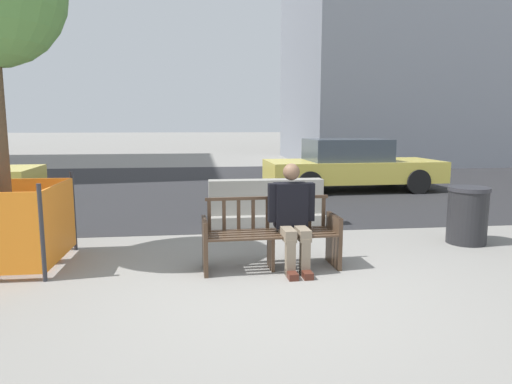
# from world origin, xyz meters

# --- Properties ---
(ground_plane) EXTENTS (200.00, 200.00, 0.00)m
(ground_plane) POSITION_xyz_m (0.00, 0.00, 0.00)
(ground_plane) COLOR gray
(street_asphalt) EXTENTS (120.00, 12.00, 0.01)m
(street_asphalt) POSITION_xyz_m (0.00, 8.70, 0.00)
(street_asphalt) COLOR #28282B
(street_asphalt) RESTS_ON ground
(street_bench) EXTENTS (1.71, 0.58, 0.88)m
(street_bench) POSITION_xyz_m (0.02, 0.82, 0.40)
(street_bench) COLOR #473323
(street_bench) RESTS_ON ground
(seated_person) EXTENTS (0.58, 0.73, 1.31)m
(seated_person) POSITION_xyz_m (0.29, 0.78, 0.69)
(seated_person) COLOR black
(seated_person) RESTS_ON ground
(jersey_barrier_centre) EXTENTS (2.00, 0.69, 0.84)m
(jersey_barrier_centre) POSITION_xyz_m (0.30, 3.15, 0.34)
(jersey_barrier_centre) COLOR gray
(jersey_barrier_centre) RESTS_ON ground
(construction_fence) EXTENTS (1.39, 1.39, 1.14)m
(construction_fence) POSITION_xyz_m (-3.31, 1.31, 0.57)
(construction_fence) COLOR #2D2D33
(construction_fence) RESTS_ON ground
(car_taxi_near) EXTENTS (4.73, 2.09, 1.40)m
(car_taxi_near) POSITION_xyz_m (3.25, 7.32, 0.69)
(car_taxi_near) COLOR #DBC64C
(car_taxi_near) RESTS_ON ground
(trash_bin) EXTENTS (0.60, 0.60, 0.86)m
(trash_bin) POSITION_xyz_m (3.17, 1.65, 0.43)
(trash_bin) COLOR #232326
(trash_bin) RESTS_ON ground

